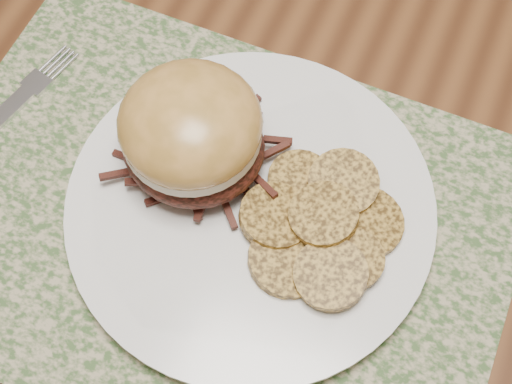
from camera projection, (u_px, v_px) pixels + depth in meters
ground at (285, 266)px, 1.32m from camera, size 3.50×3.50×0.00m
dining_table at (309, 38)px, 0.72m from camera, size 1.50×0.90×0.75m
placemat at (210, 223)px, 0.54m from camera, size 0.45×0.33×0.00m
dinner_plate at (251, 207)px, 0.54m from camera, size 0.26×0.26×0.02m
pork_sandwich at (192, 133)px, 0.51m from camera, size 0.12×0.11×0.08m
roasted_potatoes at (323, 223)px, 0.51m from camera, size 0.14×0.15×0.03m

